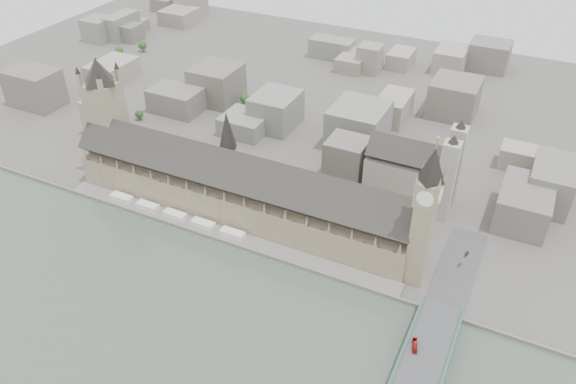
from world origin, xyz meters
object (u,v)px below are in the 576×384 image
at_px(elizabeth_tower, 425,209).
at_px(westminster_abbey, 414,172).
at_px(red_bus_north, 415,345).
at_px(palace_of_westminster, 238,189).
at_px(victoria_tower, 106,113).
at_px(car_approach, 466,254).

distance_m(elizabeth_tower, westminster_abbey, 96.91).
distance_m(westminster_abbey, red_bus_north, 156.36).
relative_size(palace_of_westminster, elizabeth_tower, 2.47).
bearing_deg(victoria_tower, elizabeth_tower, -3.96).
relative_size(elizabeth_tower, car_approach, 19.40).
bearing_deg(car_approach, red_bus_north, -89.95).
height_order(palace_of_westminster, car_approach, palace_of_westminster).
relative_size(victoria_tower, westminster_abbey, 1.47).
relative_size(victoria_tower, car_approach, 18.05).
bearing_deg(palace_of_westminster, elizabeth_tower, -4.85).
bearing_deg(car_approach, westminster_abbey, 138.47).
bearing_deg(elizabeth_tower, westminster_abbey, 107.29).
relative_size(palace_of_westminster, car_approach, 47.82).
height_order(palace_of_westminster, elizabeth_tower, elizabeth_tower).
height_order(red_bus_north, car_approach, red_bus_north).
height_order(victoria_tower, red_bus_north, victoria_tower).
bearing_deg(red_bus_north, westminster_abbey, 90.80).
xyz_separation_m(red_bus_north, car_approach, (9.98, 89.25, -0.60)).
xyz_separation_m(victoria_tower, red_bus_north, (277.14, -80.37, -43.55)).
relative_size(westminster_abbey, red_bus_north, 6.76).
distance_m(westminster_abbey, car_approach, 82.15).
bearing_deg(red_bus_north, elizabeth_tower, 89.68).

